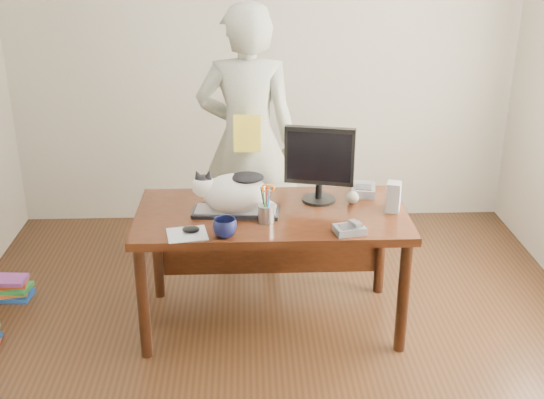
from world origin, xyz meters
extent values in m
plane|color=black|center=(0.00, 0.00, 0.00)|extent=(4.50, 4.50, 0.00)
plane|color=silver|center=(0.00, 2.25, 1.35)|extent=(4.00, 0.00, 4.00)
cube|color=black|center=(0.00, 0.60, 0.72)|extent=(1.60, 0.80, 0.05)
cylinder|color=black|center=(-0.74, 0.26, 0.35)|extent=(0.07, 0.07, 0.70)
cylinder|color=black|center=(0.74, 0.26, 0.35)|extent=(0.07, 0.07, 0.70)
cylinder|color=black|center=(-0.74, 0.94, 0.35)|extent=(0.07, 0.07, 0.70)
cylinder|color=black|center=(0.74, 0.94, 0.35)|extent=(0.07, 0.07, 0.70)
cube|color=black|center=(0.00, 0.96, 0.40)|extent=(1.45, 0.03, 0.50)
cube|color=black|center=(-0.21, 0.58, 0.76)|extent=(0.52, 0.24, 0.02)
cube|color=#BCBCC2|center=(-0.21, 0.58, 0.78)|extent=(0.48, 0.20, 0.01)
ellipsoid|color=white|center=(-0.21, 0.58, 0.88)|extent=(0.40, 0.27, 0.24)
ellipsoid|color=white|center=(-0.39, 0.58, 0.93)|extent=(0.15, 0.14, 0.13)
ellipsoid|color=black|center=(-0.39, 0.58, 0.97)|extent=(0.10, 0.10, 0.05)
cone|color=black|center=(-0.42, 0.57, 1.00)|extent=(0.07, 0.07, 0.08)
cone|color=black|center=(-0.36, 0.56, 1.00)|extent=(0.07, 0.07, 0.08)
ellipsoid|color=black|center=(-0.14, 0.58, 0.98)|extent=(0.22, 0.18, 0.05)
cylinder|color=white|center=(-0.02, 0.62, 0.80)|extent=(0.10, 0.16, 0.05)
cylinder|color=black|center=(0.30, 0.76, 0.76)|extent=(0.25, 0.25, 0.02)
cylinder|color=black|center=(0.30, 0.76, 0.81)|extent=(0.05, 0.05, 0.09)
cube|color=black|center=(0.29, 0.75, 1.05)|extent=(0.42, 0.14, 0.35)
cube|color=black|center=(0.29, 0.72, 1.05)|extent=(0.37, 0.09, 0.30)
cylinder|color=#939399|center=(-0.04, 0.46, 0.80)|extent=(0.10, 0.10, 0.10)
cylinder|color=black|center=(-0.05, 0.47, 0.89)|extent=(0.03, 0.03, 0.15)
cylinder|color=#0C58B2|center=(-0.02, 0.44, 0.89)|extent=(0.03, 0.03, 0.15)
cylinder|color=#A3171E|center=(-0.04, 0.48, 0.89)|extent=(0.01, 0.04, 0.15)
cylinder|color=#18781F|center=(-0.05, 0.44, 0.89)|extent=(0.02, 0.03, 0.15)
cylinder|color=silver|center=(-0.03, 0.45, 0.90)|extent=(0.02, 0.03, 0.11)
cylinder|color=silver|center=(-0.02, 0.45, 0.90)|extent=(0.02, 0.02, 0.11)
torus|color=orange|center=(-0.04, 0.45, 0.96)|extent=(0.05, 0.02, 0.05)
torus|color=orange|center=(-0.01, 0.45, 0.96)|extent=(0.05, 0.02, 0.05)
cube|color=silver|center=(-0.48, 0.31, 0.75)|extent=(0.25, 0.23, 0.00)
ellipsoid|color=black|center=(-0.46, 0.33, 0.77)|extent=(0.11, 0.08, 0.04)
imported|color=#0D1034|center=(-0.27, 0.28, 0.80)|extent=(0.17, 0.17, 0.10)
cube|color=slate|center=(0.42, 0.29, 0.77)|extent=(0.18, 0.15, 0.04)
cube|color=#3F3F42|center=(0.39, 0.28, 0.79)|extent=(0.08, 0.09, 0.01)
cube|color=silver|center=(0.45, 0.31, 0.80)|extent=(0.07, 0.14, 0.05)
cube|color=#9E9EA1|center=(0.72, 0.59, 0.84)|extent=(0.10, 0.11, 0.18)
sphere|color=beige|center=(0.50, 0.71, 0.79)|extent=(0.08, 0.08, 0.08)
cube|color=#501518|center=(-0.21, 0.91, 0.77)|extent=(0.30, 0.27, 0.04)
cube|color=brown|center=(-0.20, 0.91, 0.81)|extent=(0.26, 0.23, 0.03)
cube|color=white|center=(-0.22, 0.90, 0.83)|extent=(0.20, 0.18, 0.02)
cube|color=slate|center=(0.59, 0.86, 0.78)|extent=(0.18, 0.22, 0.05)
cube|color=#3F3F42|center=(0.58, 0.83, 0.81)|extent=(0.11, 0.11, 0.01)
imported|color=silver|center=(-0.14, 1.38, 0.94)|extent=(0.71, 0.49, 1.89)
cube|color=gold|center=(-0.14, 1.21, 1.05)|extent=(0.18, 0.12, 0.25)
cube|color=#184294|center=(-1.72, 0.95, 0.02)|extent=(0.25, 0.19, 0.03)
cube|color=orange|center=(-1.73, 0.96, 0.05)|extent=(0.22, 0.19, 0.03)
cube|color=#268037|center=(-1.71, 0.94, 0.08)|extent=(0.24, 0.19, 0.03)
cube|color=#B03719|center=(-1.72, 0.96, 0.11)|extent=(0.21, 0.16, 0.03)
cube|color=#7A3688|center=(-1.73, 0.94, 0.14)|extent=(0.22, 0.17, 0.03)
camera|label=1|loc=(-0.14, -3.09, 2.35)|focal=45.00mm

